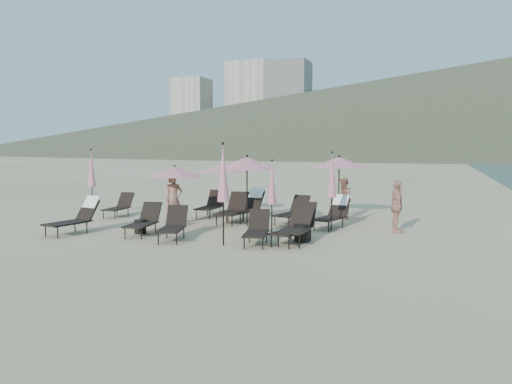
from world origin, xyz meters
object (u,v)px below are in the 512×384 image
(lounger_5, at_px, (298,224))
(side_table_0, at_px, (140,227))
(side_table_1, at_px, (302,233))
(lounger_6, at_px, (119,206))
(umbrella_open_1, at_px, (247,163))
(umbrella_open_3, at_px, (339,162))
(beachgoer_b, at_px, (343,198))
(umbrella_open_2, at_px, (223,167))
(umbrella_open_0, at_px, (175,172))
(lounger_0, at_px, (76,216))
(lounger_7, at_px, (211,205))
(beachgoer_a, at_px, (174,199))
(umbrella_closed_2, at_px, (91,169))
(lounger_1, at_px, (144,220))
(lounger_11, at_px, (334,213))
(umbrella_closed_1, at_px, (332,176))
(lounger_10, at_px, (293,211))
(lounger_2, at_px, (173,225))
(lounger_8, at_px, (233,209))
(lounger_4, at_px, (293,227))
(umbrella_closed_0, at_px, (223,174))
(umbrella_closed_3, at_px, (272,183))
(beachgoer_c, at_px, (397,206))
(lounger_9, at_px, (248,205))

(lounger_5, xyz_separation_m, side_table_0, (-4.91, -0.31, -0.28))
(lounger_5, bearing_deg, side_table_1, 42.07)
(lounger_6, xyz_separation_m, umbrella_open_1, (5.44, -0.53, 1.70))
(umbrella_open_3, height_order, beachgoer_b, umbrella_open_3)
(umbrella_open_2, bearing_deg, umbrella_open_0, -98.63)
(lounger_5, xyz_separation_m, beachgoer_b, (0.37, 5.00, 0.26))
(lounger_0, height_order, lounger_7, lounger_0)
(lounger_5, bearing_deg, beachgoer_a, 162.82)
(umbrella_open_0, bearing_deg, umbrella_closed_2, 166.03)
(lounger_1, xyz_separation_m, side_table_0, (-0.24, 0.16, -0.22))
(umbrella_open_2, distance_m, beachgoer_b, 4.81)
(lounger_11, bearing_deg, umbrella_closed_1, -70.06)
(lounger_6, xyz_separation_m, lounger_7, (3.29, 1.22, 0.04))
(lounger_7, height_order, umbrella_closed_2, umbrella_closed_2)
(umbrella_closed_1, bearing_deg, lounger_10, 145.65)
(lounger_2, bearing_deg, umbrella_open_3, 43.21)
(lounger_8, xyz_separation_m, side_table_1, (3.19, -2.61, -0.24))
(umbrella_open_3, bearing_deg, lounger_6, -161.37)
(lounger_4, height_order, side_table_1, lounger_4)
(umbrella_open_0, bearing_deg, umbrella_closed_0, -42.72)
(lounger_1, height_order, umbrella_open_1, umbrella_open_1)
(lounger_8, distance_m, umbrella_open_0, 2.39)
(lounger_5, xyz_separation_m, umbrella_closed_0, (-1.75, -1.16, 1.43))
(umbrella_open_3, height_order, side_table_1, umbrella_open_3)
(umbrella_open_2, bearing_deg, umbrella_closed_1, -28.01)
(umbrella_closed_2, bearing_deg, lounger_2, -32.54)
(umbrella_open_3, bearing_deg, umbrella_closed_1, -83.40)
(umbrella_closed_3, height_order, beachgoer_c, umbrella_closed_3)
(umbrella_closed_3, bearing_deg, beachgoer_c, 32.19)
(lounger_6, distance_m, lounger_11, 8.23)
(beachgoer_a, bearing_deg, umbrella_open_2, 28.02)
(lounger_7, xyz_separation_m, beachgoer_c, (6.96, -1.33, 0.36))
(lounger_0, bearing_deg, lounger_6, 115.69)
(umbrella_open_3, bearing_deg, umbrella_closed_3, -102.08)
(beachgoer_c, bearing_deg, lounger_2, 105.19)
(lounger_2, relative_size, umbrella_open_3, 0.73)
(lounger_7, height_order, lounger_11, lounger_11)
(umbrella_open_2, bearing_deg, beachgoer_c, -17.28)
(lounger_10, height_order, lounger_11, lounger_11)
(lounger_2, bearing_deg, umbrella_open_2, 81.96)
(side_table_0, bearing_deg, umbrella_open_1, 43.51)
(lounger_11, xyz_separation_m, side_table_0, (-5.36, -3.10, -0.29))
(lounger_4, relative_size, lounger_9, 0.91)
(lounger_2, relative_size, lounger_8, 0.93)
(side_table_1, xyz_separation_m, beachgoer_c, (2.37, 2.48, 0.57))
(lounger_5, height_order, side_table_1, lounger_5)
(lounger_9, bearing_deg, umbrella_closed_2, -162.42)
(umbrella_open_3, distance_m, umbrella_closed_3, 5.04)
(lounger_0, relative_size, lounger_7, 1.08)
(side_table_1, height_order, beachgoer_b, beachgoer_b)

